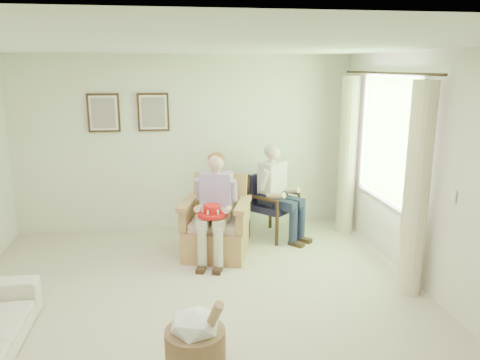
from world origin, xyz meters
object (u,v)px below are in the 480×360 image
(wood_armchair, at_px, (273,202))
(person_dark, at_px, (275,186))
(wicker_armchair, at_px, (216,231))
(red_hat, at_px, (212,212))
(hatbox, at_px, (196,342))
(person_wicker, at_px, (216,200))

(wood_armchair, height_order, person_dark, person_dark)
(wicker_armchair, height_order, red_hat, wicker_armchair)
(red_hat, height_order, hatbox, red_hat)
(person_wicker, distance_m, person_dark, 1.09)
(red_hat, distance_m, hatbox, 2.17)
(wicker_armchair, relative_size, hatbox, 1.44)
(wood_armchair, xyz_separation_m, hatbox, (-1.31, -3.06, -0.22))
(red_hat, bearing_deg, wicker_armchair, 77.17)
(red_hat, bearing_deg, person_wicker, 68.77)
(wood_armchair, bearing_deg, wicker_armchair, 173.30)
(hatbox, bearing_deg, person_dark, 65.71)
(person_wicker, bearing_deg, person_dark, 51.20)
(wood_armchair, height_order, person_wicker, person_wicker)
(person_dark, relative_size, hatbox, 1.85)
(wicker_armchair, relative_size, person_dark, 0.78)
(wicker_armchair, bearing_deg, person_dark, 44.80)
(wicker_armchair, bearing_deg, red_hat, -85.93)
(hatbox, bearing_deg, wicker_armchair, 80.35)
(person_wicker, bearing_deg, wood_armchair, 57.32)
(person_dark, relative_size, red_hat, 3.73)
(person_wicker, height_order, red_hat, person_wicker)
(person_wicker, relative_size, hatbox, 1.87)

